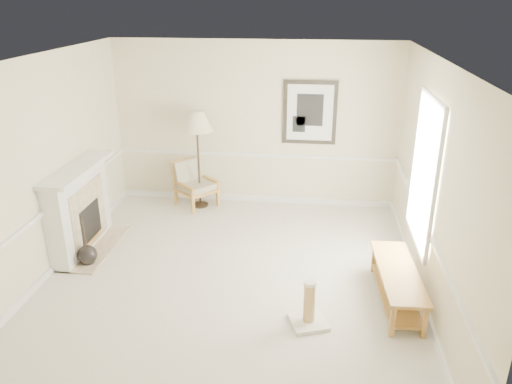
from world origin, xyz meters
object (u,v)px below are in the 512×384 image
floor_lamp (197,124)px  scratching_post (309,311)px  floor_vase (87,255)px  armchair (193,181)px  bench (397,281)px

floor_lamp → scratching_post: (2.04, -3.27, -1.34)m
floor_lamp → floor_vase: bearing=-116.2°
floor_lamp → scratching_post: size_ratio=3.02×
armchair → bench: size_ratio=0.58×
floor_vase → bench: bearing=-5.3°
armchair → bench: (3.24, -2.73, -0.15)m
floor_lamp → bench: (3.11, -2.66, -1.23)m
bench → scratching_post: size_ratio=2.71×
scratching_post → bench: bearing=29.5°
armchair → scratching_post: size_ratio=1.56×
floor_vase → bench: 4.25m
armchair → scratching_post: bearing=-105.2°
floor_vase → armchair: size_ratio=0.89×
armchair → scratching_post: armchair is taller
floor_lamp → scratching_post: floor_lamp is taller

